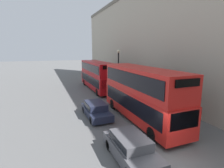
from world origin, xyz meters
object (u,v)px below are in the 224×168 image
car_dark_sedan (131,147)px  car_hatchback (96,109)px  bus_second_in_queue (97,74)px  bus_leading (141,92)px

car_dark_sedan → car_hatchback: size_ratio=0.97×
car_hatchback → bus_second_in_queue: bearing=72.7°
bus_second_in_queue → car_dark_sedan: (-3.40, -17.81, -1.61)m
car_hatchback → car_dark_sedan: bearing=-90.0°
bus_leading → bus_second_in_queue: size_ratio=0.93×
car_dark_sedan → car_hatchback: 6.90m
bus_leading → bus_second_in_queue: bearing=90.0°
bus_leading → car_dark_sedan: bus_leading is taller
bus_leading → car_hatchback: size_ratio=2.33×
car_dark_sedan → bus_second_in_queue: bearing=79.2°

